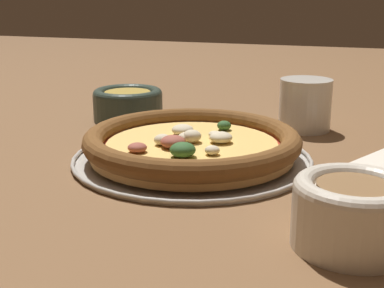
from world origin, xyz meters
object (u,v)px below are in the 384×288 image
Objects in this scene: pizza at (192,143)px; bowl_near at (128,103)px; bowl_far at (353,210)px; drinking_cup at (305,105)px; pizza_tray at (192,158)px.

pizza is 0.25m from bowl_near.
bowl_far is at bearing -132.71° from bowl_near.
drinking_cup reaches higher than bowl_near.
pizza is 3.44× the size of drinking_cup.
drinking_cup is (0.21, -0.11, 0.04)m from pizza_tray.
pizza_tray is at bearing 49.46° from bowl_far.
bowl_near is (0.18, 0.18, 0.02)m from pizza_tray.
pizza_tray is 0.24m from drinking_cup.
pizza is 2.71× the size of bowl_far.
drinking_cup reaches higher than bowl_far.
bowl_far is at bearing -166.34° from drinking_cup.
pizza_tray is 0.25m from bowl_near.
pizza_tray is 0.02m from pizza.
bowl_near reaches higher than pizza.
bowl_far is (-0.17, -0.20, 0.01)m from pizza.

